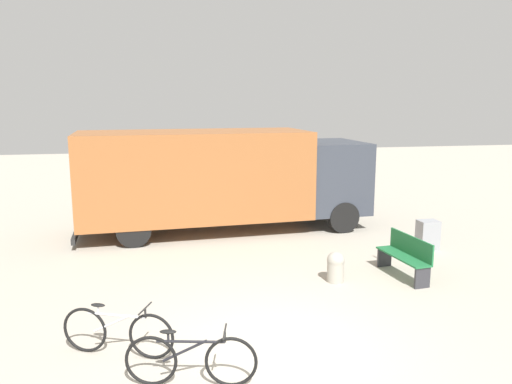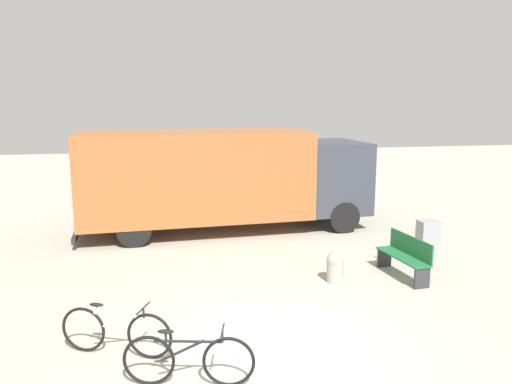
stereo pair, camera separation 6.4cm
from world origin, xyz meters
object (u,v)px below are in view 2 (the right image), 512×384
Objects in this scene: bollard_near_bench at (335,266)px; utility_box at (428,235)px; bicycle_near at (116,331)px; park_bench at (406,255)px; bicycle_middle at (188,360)px; delivery_truck at (222,175)px.

bollard_near_bench is 3.54m from utility_box.
bicycle_near reaches higher than bollard_near_bench.
bollard_near_bench is 0.87× the size of utility_box.
park_bench is 2.39× the size of bollard_near_bench.
park_bench is at bearing 47.38° from bicycle_middle.
bicycle_near is at bearing 147.28° from bicycle_middle.
park_bench reaches higher than utility_box.
park_bench reaches higher than bicycle_middle.
delivery_truck is 11.32× the size of utility_box.
utility_box is at bearing 51.38° from bicycle_near.
utility_box is at bearing 29.29° from bollard_near_bench.
bicycle_near is 2.53× the size of bollard_near_bench.
bicycle_near is 2.22× the size of utility_box.
delivery_truck is at bearing 92.47° from bicycle_middle.
bicycle_near is 4.74m from bollard_near_bench.
bollard_near_bench is at bearing -150.71° from utility_box.
bicycle_middle is at bearing -134.67° from bollard_near_bench.
bollard_near_bench is at bearing 58.45° from bicycle_middle.
utility_box is (6.29, 4.97, -0.00)m from bicycle_middle.
bicycle_middle is (-1.48, -7.87, -1.22)m from delivery_truck.
bollard_near_bench is (4.19, 2.22, -0.03)m from bicycle_near.
delivery_truck is 5.75m from utility_box.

